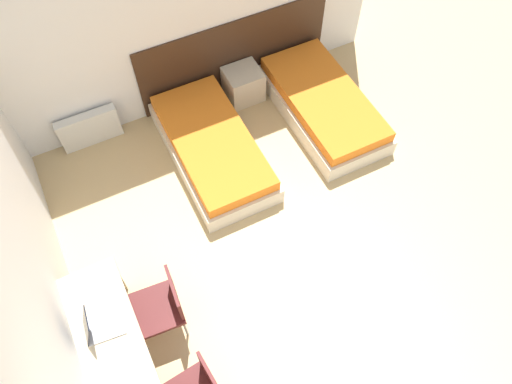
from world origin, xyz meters
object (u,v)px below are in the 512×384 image
bed_near_window (213,148)px  chair_near_laptop (161,305)px  laptop (98,327)px  bed_near_door (323,105)px  nightstand (243,84)px

bed_near_window → chair_near_laptop: chair_near_laptop is taller
bed_near_window → laptop: 2.61m
bed_near_window → chair_near_laptop: 2.14m
bed_near_door → nightstand: size_ratio=4.17×
chair_near_laptop → bed_near_window: bearing=58.2°
laptop → chair_near_laptop: bearing=13.7°
bed_near_window → chair_near_laptop: size_ratio=2.33×
chair_near_laptop → nightstand: bearing=55.1°
chair_near_laptop → laptop: bearing=-167.3°
bed_near_window → bed_near_door: 1.56m
nightstand → bed_near_window: bearing=-135.8°
nightstand → laptop: 3.67m
bed_near_window → bed_near_door: (1.56, 0.00, 0.00)m
bed_near_window → laptop: size_ratio=5.42×
nightstand → chair_near_laptop: chair_near_laptop is taller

